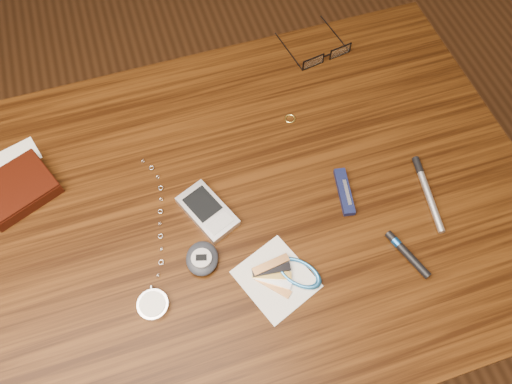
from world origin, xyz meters
TOP-DOWN VIEW (x-y plane):
  - ground at (0.00, 0.00)m, footprint 3.80×3.80m
  - desk at (0.00, 0.00)m, footprint 1.00×0.70m
  - wallet_and_card at (-0.34, 0.14)m, footprint 0.14×0.18m
  - eyeglasses at (0.26, 0.26)m, footprint 0.13×0.13m
  - gold_ring at (0.14, 0.14)m, footprint 0.02×0.02m
  - pocket_watch at (-0.17, -0.11)m, footprint 0.08×0.28m
  - pda_phone at (-0.05, 0.00)m, footprint 0.09×0.12m
  - pedometer at (-0.08, -0.07)m, footprint 0.06×0.07m
  - notepad_keys at (0.04, -0.14)m, footprint 0.14×0.14m
  - pocket_knife at (0.18, -0.03)m, footprint 0.03×0.09m
  - silver_pen at (0.31, -0.07)m, footprint 0.03×0.14m
  - black_blue_pen at (0.23, -0.16)m, footprint 0.04×0.09m

SIDE VIEW (x-z plane):
  - ground at x=0.00m, z-range 0.00..0.00m
  - desk at x=0.00m, z-range 0.27..1.02m
  - gold_ring at x=0.14m, z-range 0.75..0.75m
  - notepad_keys at x=0.04m, z-range 0.75..0.76m
  - pocket_knife at x=0.18m, z-range 0.75..0.76m
  - silver_pen at x=0.31m, z-range 0.75..0.76m
  - black_blue_pen at x=0.23m, z-range 0.75..0.76m
  - pocket_watch at x=-0.17m, z-range 0.75..0.76m
  - pda_phone at x=-0.05m, z-range 0.75..0.77m
  - pedometer at x=-0.08m, z-range 0.75..0.77m
  - eyeglasses at x=0.26m, z-range 0.75..0.77m
  - wallet_and_card at x=-0.34m, z-range 0.75..0.78m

